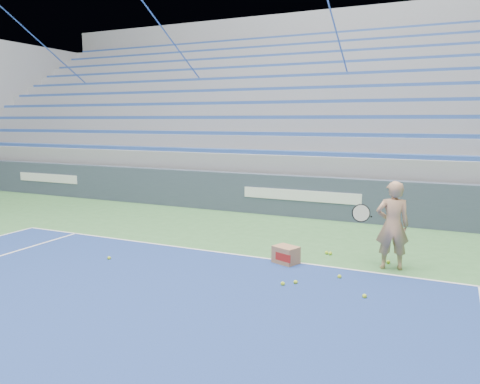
{
  "coord_description": "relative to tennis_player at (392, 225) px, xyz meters",
  "views": [
    {
      "loc": [
        3.61,
        4.01,
        2.58
      ],
      "look_at": [
        -0.22,
        12.38,
        1.15
      ],
      "focal_mm": 35.0,
      "sensor_mm": 36.0,
      "label": 1
    }
  ],
  "objects": [
    {
      "name": "tennis_ball_1",
      "position": [
        -1.23,
        0.41,
        -0.74
      ],
      "size": [
        0.07,
        0.07,
        0.07
      ],
      "primitive_type": "sphere",
      "color": "#B2D42B",
      "rests_on": "ground"
    },
    {
      "name": "tennis_ball_3",
      "position": [
        -0.06,
        0.27,
        -0.74
      ],
      "size": [
        0.07,
        0.07,
        0.07
      ],
      "primitive_type": "sphere",
      "color": "#B2D42B",
      "rests_on": "ground"
    },
    {
      "name": "bleachers",
      "position": [
        -2.73,
        9.35,
        1.58
      ],
      "size": [
        31.0,
        9.15,
        7.3
      ],
      "color": "gray",
      "rests_on": "ground"
    },
    {
      "name": "tennis_ball_7",
      "position": [
        -0.69,
        -0.88,
        -0.74
      ],
      "size": [
        0.07,
        0.07,
        0.07
      ],
      "primitive_type": "sphere",
      "color": "#B2D42B",
      "rests_on": "ground"
    },
    {
      "name": "tennis_ball_5",
      "position": [
        -1.26,
        -1.44,
        -0.74
      ],
      "size": [
        0.07,
        0.07,
        0.07
      ],
      "primitive_type": "sphere",
      "color": "#B2D42B",
      "rests_on": "ground"
    },
    {
      "name": "sponsor_barrier",
      "position": [
        -2.72,
        3.63,
        -0.23
      ],
      "size": [
        30.0,
        0.32,
        1.1
      ],
      "color": "#354052",
      "rests_on": "ground"
    },
    {
      "name": "tennis_ball_6",
      "position": [
        -4.81,
        -1.64,
        -0.74
      ],
      "size": [
        0.07,
        0.07,
        0.07
      ],
      "primitive_type": "sphere",
      "color": "#B2D42B",
      "rests_on": "ground"
    },
    {
      "name": "tennis_ball_4",
      "position": [
        -1.42,
        -1.59,
        -0.74
      ],
      "size": [
        0.07,
        0.07,
        0.07
      ],
      "primitive_type": "sphere",
      "color": "#B2D42B",
      "rests_on": "ground"
    },
    {
      "name": "tennis_ball_2",
      "position": [
        -1.15,
        0.39,
        -0.74
      ],
      "size": [
        0.07,
        0.07,
        0.07
      ],
      "primitive_type": "sphere",
      "color": "#B2D42B",
      "rests_on": "ground"
    },
    {
      "name": "ball_box",
      "position": [
        -1.75,
        -0.48,
        -0.62
      ],
      "size": [
        0.51,
        0.46,
        0.32
      ],
      "color": "#9E6E4C",
      "rests_on": "ground"
    },
    {
      "name": "tennis_player",
      "position": [
        0.0,
        0.0,
        0.0
      ],
      "size": [
        0.93,
        0.88,
        1.55
      ],
      "color": "tan",
      "rests_on": "ground"
    },
    {
      "name": "tennis_ball_0",
      "position": [
        -0.16,
        -1.59,
        -0.74
      ],
      "size": [
        0.07,
        0.07,
        0.07
      ],
      "primitive_type": "sphere",
      "color": "#B2D42B",
      "rests_on": "ground"
    }
  ]
}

